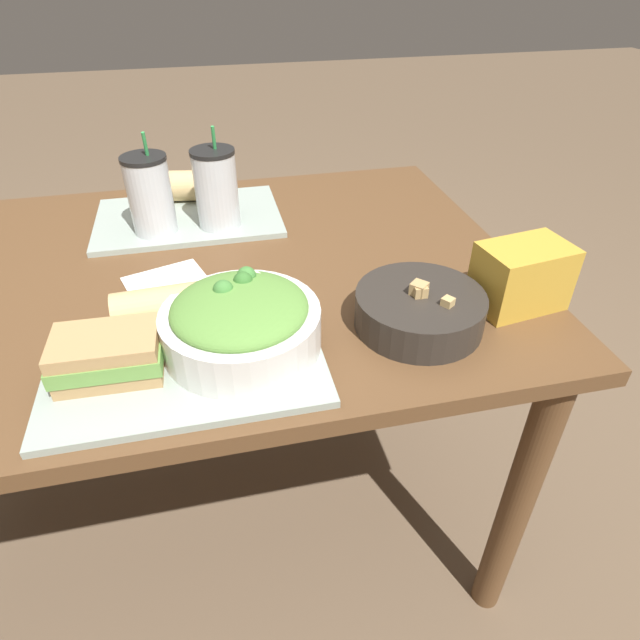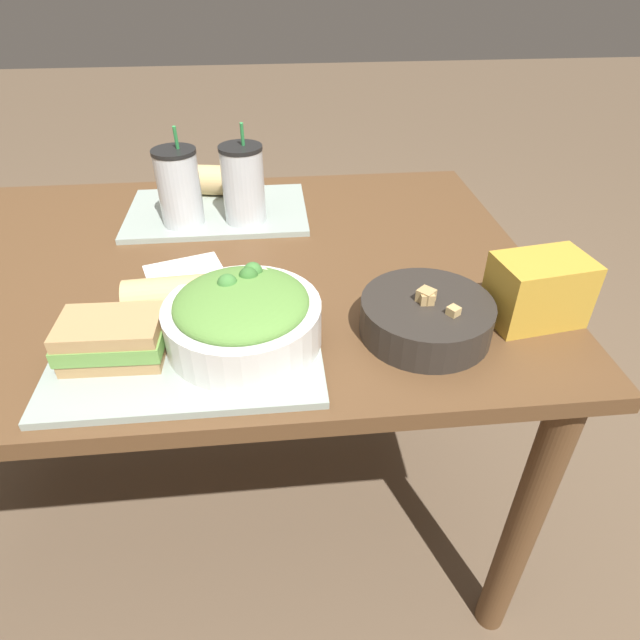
{
  "view_description": "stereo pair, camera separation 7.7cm",
  "coord_description": "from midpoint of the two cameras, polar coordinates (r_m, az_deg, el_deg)",
  "views": [
    {
      "loc": [
        0.1,
        -0.9,
        1.25
      ],
      "look_at": [
        0.24,
        -0.29,
        0.79
      ],
      "focal_mm": 30.0,
      "sensor_mm": 36.0,
      "label": 1
    },
    {
      "loc": [
        0.18,
        -0.92,
        1.25
      ],
      "look_at": [
        0.24,
        -0.29,
        0.79
      ],
      "focal_mm": 30.0,
      "sensor_mm": 36.0,
      "label": 2
    }
  ],
  "objects": [
    {
      "name": "baguette_far",
      "position": [
        1.31,
        -17.1,
        13.47
      ],
      "size": [
        0.13,
        0.09,
        0.07
      ],
      "rotation": [
        0.0,
        0.0,
        1.38
      ],
      "color": "tan",
      "rests_on": "tray_far"
    },
    {
      "name": "soup_bowl",
      "position": [
        0.86,
        8.04,
        1.11
      ],
      "size": [
        0.21,
        0.21,
        0.08
      ],
      "color": "#2D2823",
      "rests_on": "dining_table"
    },
    {
      "name": "dining_table",
      "position": [
        1.11,
        -17.65,
        0.39
      ],
      "size": [
        1.34,
        0.87,
        0.73
      ],
      "color": "brown",
      "rests_on": "ground_plane"
    },
    {
      "name": "salad_bowl",
      "position": [
        0.79,
        -11.22,
        -0.24
      ],
      "size": [
        0.23,
        0.23,
        0.1
      ],
      "color": "white",
      "rests_on": "tray_near"
    },
    {
      "name": "sandwich_near",
      "position": [
        0.81,
        -24.3,
        -3.51
      ],
      "size": [
        0.15,
        0.1,
        0.06
      ],
      "rotation": [
        0.0,
        0.0,
        -0.03
      ],
      "color": "tan",
      "rests_on": "tray_near"
    },
    {
      "name": "ground_plane",
      "position": [
        1.55,
        -13.23,
        -19.08
      ],
      "size": [
        12.0,
        12.0,
        0.0
      ],
      "primitive_type": "plane",
      "color": "brown"
    },
    {
      "name": "drink_cup_dark",
      "position": [
        1.16,
        -19.52,
        12.19
      ],
      "size": [
        0.09,
        0.09,
        0.2
      ],
      "color": "silver",
      "rests_on": "tray_far"
    },
    {
      "name": "tray_far",
      "position": [
        1.24,
        -15.6,
        10.42
      ],
      "size": [
        0.4,
        0.26,
        0.01
      ],
      "color": "#99A89E",
      "rests_on": "dining_table"
    },
    {
      "name": "drink_cup_red",
      "position": [
        1.15,
        -12.93,
        13.21
      ],
      "size": [
        0.09,
        0.09,
        0.21
      ],
      "color": "silver",
      "rests_on": "tray_far"
    },
    {
      "name": "tray_near",
      "position": [
        0.81,
        -16.71,
        -4.57
      ],
      "size": [
        0.4,
        0.26,
        0.01
      ],
      "color": "#99A89E",
      "rests_on": "dining_table"
    },
    {
      "name": "chip_bag",
      "position": [
        0.93,
        18.52,
        4.37
      ],
      "size": [
        0.16,
        0.11,
        0.11
      ],
      "rotation": [
        0.0,
        0.0,
        0.15
      ],
      "color": "gold",
      "rests_on": "dining_table"
    },
    {
      "name": "napkin_folded",
      "position": [
        1.03,
        -18.25,
        3.97
      ],
      "size": [
        0.16,
        0.14,
        0.0
      ],
      "color": "white",
      "rests_on": "dining_table"
    },
    {
      "name": "baguette_near",
      "position": [
        0.87,
        -18.99,
        1.1
      ],
      "size": [
        0.14,
        0.08,
        0.07
      ],
      "rotation": [
        0.0,
        0.0,
        1.63
      ],
      "color": "tan",
      "rests_on": "tray_near"
    }
  ]
}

